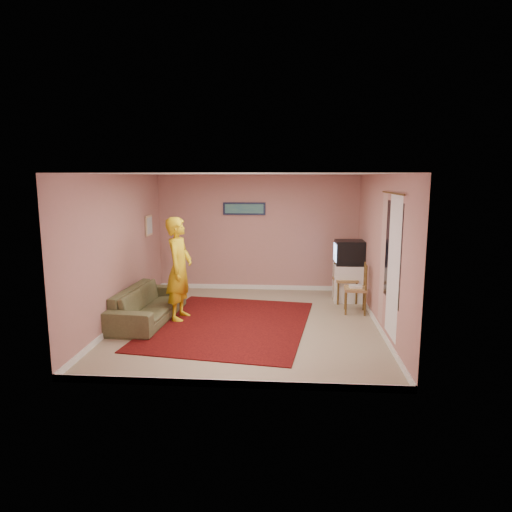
# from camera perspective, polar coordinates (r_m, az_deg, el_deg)

# --- Properties ---
(ground) EXTENTS (5.00, 5.00, 0.00)m
(ground) POSITION_cam_1_polar(r_m,az_deg,el_deg) (8.14, -1.02, -8.42)
(ground) COLOR gray
(ground) RESTS_ON ground
(wall_back) EXTENTS (4.50, 0.02, 2.60)m
(wall_back) POSITION_cam_1_polar(r_m,az_deg,el_deg) (10.30, 0.22, 2.88)
(wall_back) COLOR #B17774
(wall_back) RESTS_ON ground
(wall_front) EXTENTS (4.50, 0.02, 2.60)m
(wall_front) POSITION_cam_1_polar(r_m,az_deg,el_deg) (5.39, -3.46, -3.60)
(wall_front) COLOR #B17774
(wall_front) RESTS_ON ground
(wall_left) EXTENTS (0.02, 5.00, 2.60)m
(wall_left) POSITION_cam_1_polar(r_m,az_deg,el_deg) (8.34, -16.64, 0.81)
(wall_left) COLOR #B17774
(wall_left) RESTS_ON ground
(wall_right) EXTENTS (0.02, 5.00, 2.60)m
(wall_right) POSITION_cam_1_polar(r_m,az_deg,el_deg) (7.95, 15.33, 0.44)
(wall_right) COLOR #B17774
(wall_right) RESTS_ON ground
(ceiling) EXTENTS (4.50, 5.00, 0.02)m
(ceiling) POSITION_cam_1_polar(r_m,az_deg,el_deg) (7.73, -1.08, 10.21)
(ceiling) COLOR silver
(ceiling) RESTS_ON wall_back
(baseboard_back) EXTENTS (4.50, 0.02, 0.10)m
(baseboard_back) POSITION_cam_1_polar(r_m,az_deg,el_deg) (10.51, 0.21, -3.90)
(baseboard_back) COLOR white
(baseboard_back) RESTS_ON ground
(baseboard_front) EXTENTS (4.50, 0.02, 0.10)m
(baseboard_front) POSITION_cam_1_polar(r_m,az_deg,el_deg) (5.82, -3.31, -15.64)
(baseboard_front) COLOR white
(baseboard_front) RESTS_ON ground
(baseboard_left) EXTENTS (0.02, 5.00, 0.10)m
(baseboard_left) POSITION_cam_1_polar(r_m,az_deg,el_deg) (8.61, -16.16, -7.43)
(baseboard_left) COLOR white
(baseboard_left) RESTS_ON ground
(baseboard_right) EXTENTS (0.02, 5.00, 0.10)m
(baseboard_right) POSITION_cam_1_polar(r_m,az_deg,el_deg) (8.24, 14.86, -8.16)
(baseboard_right) COLOR white
(baseboard_right) RESTS_ON ground
(window) EXTENTS (0.01, 1.10, 1.50)m
(window) POSITION_cam_1_polar(r_m,az_deg,el_deg) (7.05, 16.72, 0.45)
(window) COLOR black
(window) RESTS_ON wall_right
(curtain_sheer) EXTENTS (0.01, 0.75, 2.10)m
(curtain_sheer) POSITION_cam_1_polar(r_m,az_deg,el_deg) (6.94, 16.79, -1.38)
(curtain_sheer) COLOR white
(curtain_sheer) RESTS_ON wall_right
(curtain_floral) EXTENTS (0.01, 0.35, 2.10)m
(curtain_floral) POSITION_cam_1_polar(r_m,az_deg,el_deg) (7.61, 15.55, -0.36)
(curtain_floral) COLOR beige
(curtain_floral) RESTS_ON wall_right
(curtain_rod) EXTENTS (0.02, 1.40, 0.02)m
(curtain_rod) POSITION_cam_1_polar(r_m,az_deg,el_deg) (6.96, 16.72, 7.53)
(curtain_rod) COLOR brown
(curtain_rod) RESTS_ON wall_right
(picture_back) EXTENTS (0.95, 0.04, 0.28)m
(picture_back) POSITION_cam_1_polar(r_m,az_deg,el_deg) (10.23, -1.48, 5.93)
(picture_back) COLOR #131935
(picture_back) RESTS_ON wall_back
(picture_left) EXTENTS (0.04, 0.38, 0.42)m
(picture_left) POSITION_cam_1_polar(r_m,az_deg,el_deg) (9.79, -13.23, 3.73)
(picture_left) COLOR beige
(picture_left) RESTS_ON wall_left
(area_rug) EXTENTS (3.02, 3.58, 0.02)m
(area_rug) POSITION_cam_1_polar(r_m,az_deg,el_deg) (8.08, -3.32, -8.50)
(area_rug) COLOR black
(area_rug) RESTS_ON ground
(tv_cabinet) EXTENTS (0.60, 0.55, 0.77)m
(tv_cabinet) POSITION_cam_1_polar(r_m,az_deg,el_deg) (9.69, 11.47, -3.27)
(tv_cabinet) COLOR white
(tv_cabinet) RESTS_ON ground
(crt_tv) EXTENTS (0.60, 0.53, 0.50)m
(crt_tv) POSITION_cam_1_polar(r_m,az_deg,el_deg) (9.56, 11.56, 0.43)
(crt_tv) COLOR black
(crt_tv) RESTS_ON tv_cabinet
(chair_a) EXTENTS (0.49, 0.48, 0.53)m
(chair_a) POSITION_cam_1_polar(r_m,az_deg,el_deg) (9.51, 11.13, -2.20)
(chair_a) COLOR tan
(chair_a) RESTS_ON ground
(dvd_player) EXTENTS (0.35, 0.26, 0.06)m
(dvd_player) POSITION_cam_1_polar(r_m,az_deg,el_deg) (9.52, 11.12, -2.59)
(dvd_player) COLOR #AEAEB3
(dvd_player) RESTS_ON chair_a
(blue_throw) EXTENTS (0.40, 0.05, 0.42)m
(blue_throw) POSITION_cam_1_polar(r_m,az_deg,el_deg) (9.66, 11.04, -0.85)
(blue_throw) COLOR #7D93CD
(blue_throw) RESTS_ON chair_a
(chair_b) EXTENTS (0.45, 0.47, 0.52)m
(chair_b) POSITION_cam_1_polar(r_m,az_deg,el_deg) (8.81, 12.35, -3.28)
(chair_b) COLOR tan
(chair_b) RESTS_ON ground
(game_console) EXTENTS (0.24, 0.18, 0.05)m
(game_console) POSITION_cam_1_polar(r_m,az_deg,el_deg) (8.83, 12.33, -3.73)
(game_console) COLOR white
(game_console) RESTS_ON chair_b
(sofa) EXTENTS (0.93, 2.10, 0.60)m
(sofa) POSITION_cam_1_polar(r_m,az_deg,el_deg) (8.44, -13.33, -5.90)
(sofa) COLOR brown
(sofa) RESTS_ON ground
(person) EXTENTS (0.51, 0.72, 1.86)m
(person) POSITION_cam_1_polar(r_m,az_deg,el_deg) (8.27, -9.58, -1.60)
(person) COLOR gold
(person) RESTS_ON ground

